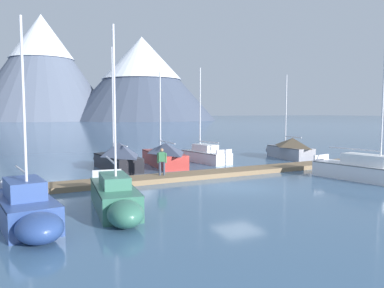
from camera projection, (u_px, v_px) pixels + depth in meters
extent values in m
plane|color=#426689|center=(238.00, 187.00, 21.61)|extent=(700.00, 700.00, 0.00)
cone|color=slate|center=(42.00, 68.00, 188.90)|extent=(69.82, 69.82, 51.81)
cone|color=white|center=(41.00, 37.00, 187.63)|extent=(30.90, 30.90, 21.84)
cone|color=#424C60|center=(142.00, 79.00, 193.73)|extent=(74.75, 74.75, 41.82)
cone|color=white|center=(142.00, 58.00, 192.87)|extent=(40.17, 40.17, 21.41)
cube|color=#846B4C|center=(205.00, 174.00, 25.19)|extent=(27.23, 2.98, 0.30)
cylinder|color=#38383D|center=(212.00, 177.00, 24.43)|extent=(26.08, 1.17, 0.24)
cylinder|color=#38383D|center=(199.00, 173.00, 25.96)|extent=(26.08, 1.17, 0.24)
cube|color=black|center=(347.00, 162.00, 31.49)|extent=(0.23, 2.10, 0.27)
cube|color=navy|center=(25.00, 210.00, 14.53)|extent=(2.36, 4.87, 1.04)
ellipsoid|color=navy|center=(40.00, 228.00, 12.31)|extent=(1.73, 1.98, 0.99)
cube|color=#121D39|center=(24.00, 198.00, 14.49)|extent=(2.39, 4.79, 0.06)
cylinder|color=silver|center=(24.00, 109.00, 13.70)|extent=(0.10, 0.10, 6.60)
cylinder|color=silver|center=(21.00, 170.00, 14.83)|extent=(0.37, 2.25, 0.08)
cube|color=#2F4A8A|center=(24.00, 188.00, 14.36)|extent=(1.50, 2.25, 0.69)
cube|color=silver|center=(14.00, 183.00, 16.36)|extent=(1.60, 0.30, 0.36)
cube|color=#336B56|center=(114.00, 198.00, 16.65)|extent=(2.09, 5.12, 1.05)
ellipsoid|color=#336B56|center=(125.00, 214.00, 14.01)|extent=(1.52, 1.97, 1.00)
cube|color=#163027|center=(114.00, 187.00, 16.61)|extent=(2.12, 5.03, 0.06)
cylinder|color=silver|center=(114.00, 107.00, 15.84)|extent=(0.10, 0.10, 6.76)
cylinder|color=silver|center=(111.00, 160.00, 17.46)|extent=(0.41, 3.03, 0.08)
cube|color=#3A7560|center=(114.00, 180.00, 16.47)|extent=(1.33, 2.35, 0.51)
cube|color=silver|center=(107.00, 173.00, 18.86)|extent=(1.41, 0.25, 0.36)
cube|color=black|center=(118.00, 163.00, 28.02)|extent=(2.39, 5.49, 1.07)
ellipsoid|color=black|center=(104.00, 158.00, 30.59)|extent=(1.78, 2.32, 1.02)
cube|color=black|center=(117.00, 156.00, 27.98)|extent=(2.42, 5.39, 0.06)
cylinder|color=silver|center=(113.00, 101.00, 28.30)|extent=(0.10, 0.10, 7.92)
cylinder|color=silver|center=(120.00, 145.00, 27.44)|extent=(0.37, 2.66, 0.08)
pyramid|color=#4C5670|center=(119.00, 149.00, 27.60)|extent=(2.53, 4.46, 1.00)
cube|color=#B2332D|center=(164.00, 159.00, 30.21)|extent=(2.28, 6.22, 1.08)
ellipsoid|color=#B2332D|center=(152.00, 155.00, 33.22)|extent=(1.68, 1.31, 1.02)
cube|color=#501614|center=(164.00, 153.00, 30.16)|extent=(2.31, 6.10, 0.06)
cylinder|color=silver|center=(160.00, 112.00, 30.70)|extent=(0.10, 0.10, 6.33)
cylinder|color=silver|center=(167.00, 142.00, 29.28)|extent=(0.31, 3.49, 0.08)
pyramid|color=#4C5670|center=(166.00, 148.00, 29.71)|extent=(2.45, 5.01, 0.76)
cube|color=silver|center=(206.00, 157.00, 32.23)|extent=(2.52, 5.09, 0.92)
ellipsoid|color=silver|center=(188.00, 154.00, 34.40)|extent=(1.68, 1.55, 0.87)
cube|color=slate|center=(206.00, 152.00, 32.19)|extent=(2.54, 5.00, 0.06)
cylinder|color=silver|center=(200.00, 110.00, 32.58)|extent=(0.10, 0.10, 7.04)
cylinder|color=silver|center=(209.00, 142.00, 31.78)|extent=(0.49, 2.49, 0.08)
cube|color=white|center=(205.00, 148.00, 32.26)|extent=(1.56, 2.36, 0.60)
cube|color=silver|center=(224.00, 152.00, 30.26)|extent=(1.56, 0.36, 0.36)
cube|color=white|center=(363.00, 173.00, 23.74)|extent=(2.92, 6.45, 0.98)
cube|color=slate|center=(364.00, 165.00, 23.70)|extent=(2.93, 6.34, 0.06)
cylinder|color=silver|center=(383.00, 100.00, 22.55)|extent=(0.10, 0.10, 7.93)
cylinder|color=silver|center=(354.00, 149.00, 24.18)|extent=(0.74, 3.40, 0.08)
cube|color=white|center=(366.00, 160.00, 23.55)|extent=(1.74, 2.99, 0.66)
cube|color=silver|center=(321.00, 157.00, 26.11)|extent=(1.57, 0.40, 0.36)
cube|color=#93939E|center=(290.00, 153.00, 34.85)|extent=(2.22, 5.26, 1.09)
ellipsoid|color=#93939E|center=(273.00, 150.00, 37.50)|extent=(1.60, 1.70, 1.03)
cube|color=#424247|center=(290.00, 147.00, 34.81)|extent=(2.25, 5.16, 0.06)
cylinder|color=silver|center=(286.00, 111.00, 35.25)|extent=(0.10, 0.10, 6.55)
cylinder|color=silver|center=(293.00, 137.00, 34.31)|extent=(0.33, 2.43, 0.08)
pyramid|color=#7A664C|center=(293.00, 142.00, 34.42)|extent=(2.37, 4.27, 0.82)
cylinder|color=#384256|center=(160.00, 168.00, 23.86)|extent=(0.14, 0.14, 0.86)
cylinder|color=#384256|center=(164.00, 168.00, 23.86)|extent=(0.14, 0.14, 0.86)
cube|color=#387A4C|center=(162.00, 157.00, 23.80)|extent=(0.44, 0.36, 0.60)
sphere|color=#A37556|center=(162.00, 150.00, 23.77)|extent=(0.22, 0.22, 0.22)
cylinder|color=#387A4C|center=(158.00, 158.00, 23.80)|extent=(0.09, 0.09, 0.62)
cylinder|color=#387A4C|center=(166.00, 158.00, 23.81)|extent=(0.09, 0.09, 0.62)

